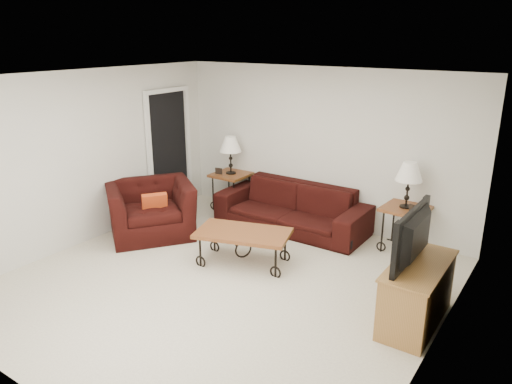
% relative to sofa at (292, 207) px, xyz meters
% --- Properties ---
extents(ground, '(5.00, 5.00, 0.00)m').
position_rel_sofa_xyz_m(ground, '(0.22, -2.02, -0.35)').
color(ground, beige).
rests_on(ground, ground).
extents(wall_back, '(5.00, 0.02, 2.50)m').
position_rel_sofa_xyz_m(wall_back, '(0.22, 0.48, 0.90)').
color(wall_back, silver).
rests_on(wall_back, ground).
extents(wall_front, '(5.00, 0.02, 2.50)m').
position_rel_sofa_xyz_m(wall_front, '(0.22, -4.52, 0.90)').
color(wall_front, silver).
rests_on(wall_front, ground).
extents(wall_left, '(0.02, 5.00, 2.50)m').
position_rel_sofa_xyz_m(wall_left, '(-2.28, -2.02, 0.90)').
color(wall_left, silver).
rests_on(wall_left, ground).
extents(wall_right, '(0.02, 5.00, 2.50)m').
position_rel_sofa_xyz_m(wall_right, '(2.72, -2.02, 0.90)').
color(wall_right, silver).
rests_on(wall_right, ground).
extents(ceiling, '(5.00, 5.00, 0.00)m').
position_rel_sofa_xyz_m(ceiling, '(0.22, -2.02, 2.15)').
color(ceiling, white).
rests_on(ceiling, wall_back).
extents(doorway, '(0.08, 0.94, 2.04)m').
position_rel_sofa_xyz_m(doorway, '(-2.25, -0.37, 0.67)').
color(doorway, black).
rests_on(doorway, ground).
extents(sofa, '(2.42, 0.94, 0.71)m').
position_rel_sofa_xyz_m(sofa, '(0.00, 0.00, 0.00)').
color(sofa, black).
rests_on(sofa, ground).
extents(side_table_left, '(0.61, 0.61, 0.65)m').
position_rel_sofa_xyz_m(side_table_left, '(-1.33, 0.18, -0.03)').
color(side_table_left, brown).
rests_on(side_table_left, ground).
extents(side_table_right, '(0.64, 0.64, 0.65)m').
position_rel_sofa_xyz_m(side_table_right, '(1.74, 0.18, -0.03)').
color(side_table_right, brown).
rests_on(side_table_right, ground).
extents(lamp_left, '(0.37, 0.37, 0.65)m').
position_rel_sofa_xyz_m(lamp_left, '(-1.33, 0.18, 0.62)').
color(lamp_left, black).
rests_on(lamp_left, side_table_left).
extents(lamp_right, '(0.39, 0.39, 0.65)m').
position_rel_sofa_xyz_m(lamp_right, '(1.74, 0.18, 0.62)').
color(lamp_right, black).
rests_on(lamp_right, side_table_right).
extents(photo_frame_left, '(0.13, 0.04, 0.11)m').
position_rel_sofa_xyz_m(photo_frame_left, '(-1.48, 0.03, 0.35)').
color(photo_frame_left, black).
rests_on(photo_frame_left, side_table_left).
extents(photo_frame_right, '(0.13, 0.05, 0.11)m').
position_rel_sofa_xyz_m(photo_frame_right, '(1.89, 0.03, 0.35)').
color(photo_frame_right, black).
rests_on(photo_frame_right, side_table_right).
extents(coffee_table, '(1.37, 1.00, 0.46)m').
position_rel_sofa_xyz_m(coffee_table, '(0.10, -1.45, -0.12)').
color(coffee_table, brown).
rests_on(coffee_table, ground).
extents(armchair, '(1.62, 1.66, 0.81)m').
position_rel_sofa_xyz_m(armchair, '(-1.66, -1.43, 0.05)').
color(armchair, black).
rests_on(armchair, ground).
extents(throw_pillow, '(0.30, 0.35, 0.37)m').
position_rel_sofa_xyz_m(throw_pillow, '(-1.51, -1.48, 0.17)').
color(throw_pillow, '#C64119').
rests_on(throw_pillow, armchair).
extents(tv_stand, '(0.48, 1.15, 0.69)m').
position_rel_sofa_xyz_m(tv_stand, '(2.45, -1.57, -0.01)').
color(tv_stand, '#9E6A3A').
rests_on(tv_stand, ground).
extents(television, '(0.13, 1.03, 0.59)m').
position_rel_sofa_xyz_m(television, '(2.43, -1.57, 0.63)').
color(television, black).
rests_on(television, tv_stand).
extents(backpack, '(0.30, 0.23, 0.38)m').
position_rel_sofa_xyz_m(backpack, '(1.12, -0.30, -0.16)').
color(backpack, black).
rests_on(backpack, ground).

